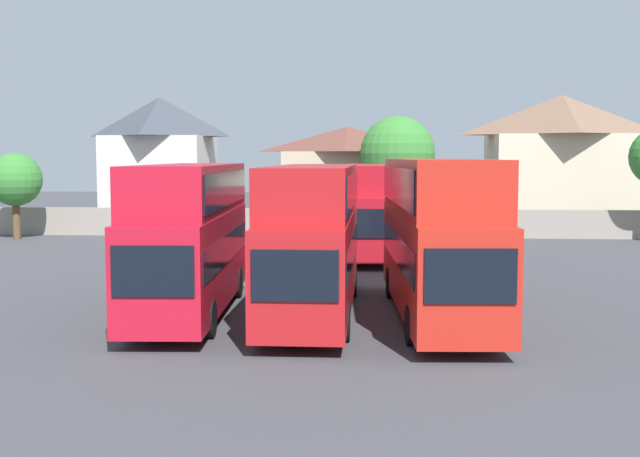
{
  "coord_description": "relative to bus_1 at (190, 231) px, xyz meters",
  "views": [
    {
      "loc": [
        2.08,
        -25.34,
        5.19
      ],
      "look_at": [
        0.0,
        3.0,
        2.6
      ],
      "focal_mm": 44.75,
      "sensor_mm": 36.0,
      "label": 1
    }
  ],
  "objects": [
    {
      "name": "tree_behind_wall",
      "position": [
        -16.41,
        22.56,
        0.93
      ],
      "size": [
        3.31,
        3.31,
        5.39
      ],
      "color": "brown",
      "rests_on": "ground"
    },
    {
      "name": "ground",
      "position": [
        4.03,
        17.91,
        -2.77
      ],
      "size": [
        140.0,
        140.0,
        0.0
      ],
      "primitive_type": "plane",
      "color": "#424247"
    },
    {
      "name": "house_terrace_right",
      "position": [
        19.31,
        33.63,
        2.11
      ],
      "size": [
        10.55,
        7.99,
        9.56
      ],
      "color": "beige",
      "rests_on": "ground"
    },
    {
      "name": "bus_5",
      "position": [
        5.73,
        15.7,
        -0.09
      ],
      "size": [
        3.03,
        11.29,
        4.74
      ],
      "rotation": [
        0.0,
        0.0,
        -1.52
      ],
      "color": "#B31621",
      "rests_on": "ground"
    },
    {
      "name": "depot_boundary_wall",
      "position": [
        4.03,
        25.56,
        -1.87
      ],
      "size": [
        56.0,
        0.5,
        1.8
      ],
      "primitive_type": "cube",
      "color": "gray",
      "rests_on": "ground"
    },
    {
      "name": "bus_2",
      "position": [
        4.01,
        0.29,
        -0.02
      ],
      "size": [
        2.65,
        11.7,
        4.87
      ],
      "rotation": [
        0.0,
        0.0,
        -1.57
      ],
      "color": "#B1191C",
      "rests_on": "ground"
    },
    {
      "name": "tree_left_of_lot",
      "position": [
        7.38,
        28.06,
        2.56
      ],
      "size": [
        4.99,
        4.99,
        7.85
      ],
      "color": "brown",
      "rests_on": "ground"
    },
    {
      "name": "bus_4",
      "position": [
        1.93,
        15.54,
        -0.8
      ],
      "size": [
        3.31,
        10.62,
        3.45
      ],
      "rotation": [
        0.0,
        0.0,
        -1.49
      ],
      "color": "#AF1824",
      "rests_on": "ground"
    },
    {
      "name": "bus_3",
      "position": [
        8.0,
        0.12,
        0.1
      ],
      "size": [
        3.33,
        11.99,
        5.09
      ],
      "rotation": [
        0.0,
        0.0,
        -1.51
      ],
      "color": "red",
      "rests_on": "ground"
    },
    {
      "name": "bus_1",
      "position": [
        0.0,
        0.0,
        0.0
      ],
      "size": [
        3.05,
        10.75,
        4.91
      ],
      "rotation": [
        0.0,
        0.0,
        -1.51
      ],
      "color": "red",
      "rests_on": "ground"
    },
    {
      "name": "house_terrace_left",
      "position": [
        -9.86,
        32.19,
        2.06
      ],
      "size": [
        7.43,
        7.5,
        9.46
      ],
      "color": "silver",
      "rests_on": "ground"
    },
    {
      "name": "house_terrace_centre",
      "position": [
        3.85,
        32.77,
        0.96
      ],
      "size": [
        9.39,
        7.1,
        7.31
      ],
      "color": "#C6B293",
      "rests_on": "ground"
    }
  ]
}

